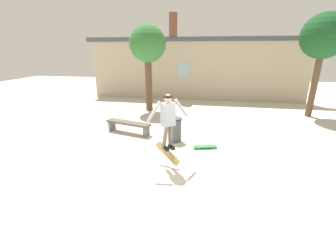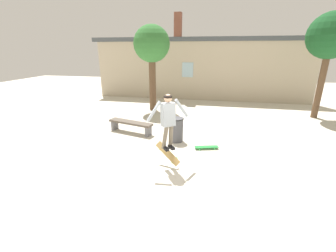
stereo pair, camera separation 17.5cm
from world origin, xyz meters
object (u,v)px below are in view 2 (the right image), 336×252
at_px(tree_left, 152,46).
at_px(skateboard_flipping, 168,153).
at_px(skateboard_resting, 207,147).
at_px(trash_bin, 176,129).
at_px(tree_right, 331,37).
at_px(skater, 168,117).
at_px(park_bench, 131,124).

height_order(tree_left, skateboard_flipping, tree_left).
xyz_separation_m(tree_left, skateboard_resting, (3.08, -4.58, -3.22)).
distance_m(trash_bin, skateboard_flipping, 1.81).
relative_size(tree_right, skateboard_resting, 5.87).
bearing_deg(skateboard_flipping, skater, -47.62).
distance_m(trash_bin, skateboard_resting, 1.25).
height_order(tree_right, trash_bin, tree_right).
xyz_separation_m(park_bench, skater, (2.00, -2.40, 1.12)).
bearing_deg(skater, park_bench, -178.05).
relative_size(skater, skateboard_resting, 1.88).
bearing_deg(skateboard_flipping, tree_right, 72.42).
height_order(tree_left, skateboard_resting, tree_left).
bearing_deg(park_bench, tree_right, 40.62).
bearing_deg(tree_left, tree_right, 1.24).
distance_m(tree_left, skater, 6.61).
relative_size(skater, skateboard_flipping, 1.94).
height_order(tree_left, park_bench, tree_left).
bearing_deg(tree_left, park_bench, -88.79).
bearing_deg(skateboard_flipping, trash_bin, 118.82).
bearing_deg(skater, trash_bin, 144.83).
xyz_separation_m(tree_left, trash_bin, (1.99, -4.10, -2.84)).
bearing_deg(tree_right, tree_left, -178.76).
distance_m(tree_left, park_bench, 4.66).
xyz_separation_m(trash_bin, skater, (0.09, -1.90, 1.01)).
distance_m(tree_right, tree_left, 8.04).
xyz_separation_m(skater, skateboard_flipping, (-0.03, 0.10, -1.10)).
height_order(tree_right, park_bench, tree_right).
bearing_deg(trash_bin, skater, -87.41).
height_order(tree_right, skater, tree_right).
xyz_separation_m(trash_bin, skateboard_resting, (1.10, -0.47, -0.38)).
distance_m(trash_bin, skater, 2.16).
xyz_separation_m(skater, skateboard_resting, (1.01, 1.43, -1.39)).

